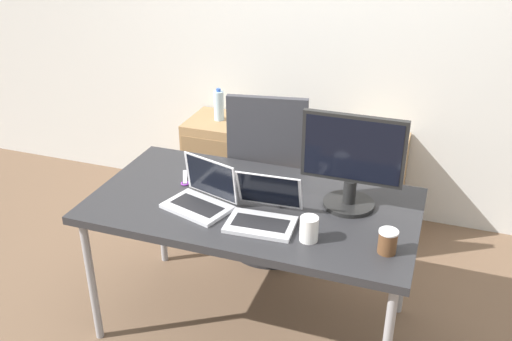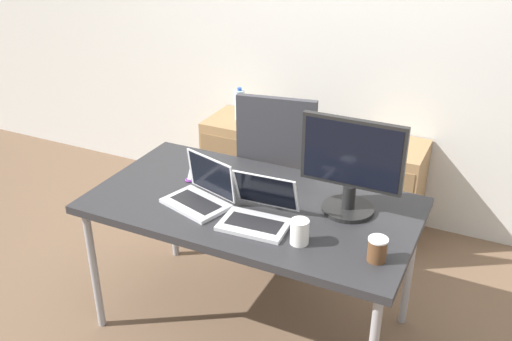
# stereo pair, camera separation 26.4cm
# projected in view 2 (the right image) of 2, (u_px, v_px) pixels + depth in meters

# --- Properties ---
(ground_plane) EXTENTS (14.00, 14.00, 0.00)m
(ground_plane) POSITION_uv_depth(u_px,v_px,m) (253.00, 323.00, 3.07)
(ground_plane) COLOR brown
(wall_back) EXTENTS (10.00, 0.05, 2.60)m
(wall_back) POSITION_uv_depth(u_px,v_px,m) (350.00, 27.00, 3.62)
(wall_back) COLOR silver
(wall_back) RESTS_ON ground_plane
(desk) EXTENTS (1.56, 0.84, 0.75)m
(desk) POSITION_uv_depth(u_px,v_px,m) (252.00, 211.00, 2.75)
(desk) COLOR #28282B
(desk) RESTS_ON ground_plane
(office_chair) EXTENTS (0.56, 0.59, 1.10)m
(office_chair) POSITION_uv_depth(u_px,v_px,m) (282.00, 194.00, 3.47)
(office_chair) COLOR #232326
(office_chair) RESTS_ON ground_plane
(cabinet_left) EXTENTS (0.43, 0.42, 0.65)m
(cabinet_left) POSITION_uv_depth(u_px,v_px,m) (240.00, 161.00, 4.12)
(cabinet_left) COLOR #99754C
(cabinet_left) RESTS_ON ground_plane
(cabinet_right) EXTENTS (0.43, 0.42, 0.65)m
(cabinet_right) POSITION_uv_depth(u_px,v_px,m) (387.00, 192.00, 3.70)
(cabinet_right) COLOR #99754C
(cabinet_right) RESTS_ON ground_plane
(water_bottle) EXTENTS (0.07, 0.07, 0.23)m
(water_bottle) POSITION_uv_depth(u_px,v_px,m) (240.00, 104.00, 3.93)
(water_bottle) COLOR silver
(water_bottle) RESTS_ON cabinet_left
(laptop_left) EXTENTS (0.31, 0.29, 0.21)m
(laptop_left) POSITION_uv_depth(u_px,v_px,m) (258.00, 213.00, 2.55)
(laptop_left) COLOR silver
(laptop_left) RESTS_ON desk
(laptop_right) EXTENTS (0.35, 0.30, 0.22)m
(laptop_right) POSITION_uv_depth(u_px,v_px,m) (201.00, 194.00, 2.71)
(laptop_right) COLOR silver
(laptop_right) RESTS_ON desk
(monitor) EXTENTS (0.47, 0.24, 0.46)m
(monitor) POSITION_uv_depth(u_px,v_px,m) (351.00, 167.00, 2.56)
(monitor) COLOR black
(monitor) RESTS_ON desk
(mouse) EXTENTS (0.04, 0.06, 0.03)m
(mouse) POSITION_uv_depth(u_px,v_px,m) (281.00, 204.00, 2.69)
(mouse) COLOR silver
(mouse) RESTS_ON desk
(coffee_cup_white) EXTENTS (0.08, 0.08, 0.11)m
(coffee_cup_white) POSITION_uv_depth(u_px,v_px,m) (300.00, 232.00, 2.39)
(coffee_cup_white) COLOR white
(coffee_cup_white) RESTS_ON desk
(coffee_cup_brown) EXTENTS (0.08, 0.08, 0.10)m
(coffee_cup_brown) POSITION_uv_depth(u_px,v_px,m) (377.00, 249.00, 2.28)
(coffee_cup_brown) COLOR brown
(coffee_cup_brown) RESTS_ON desk
(scissors) EXTENTS (0.10, 0.16, 0.01)m
(scissors) POSITION_uv_depth(u_px,v_px,m) (190.00, 176.00, 2.97)
(scissors) COLOR #B2B2B7
(scissors) RESTS_ON desk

